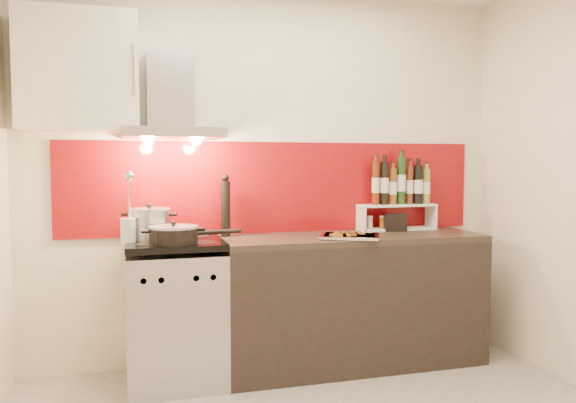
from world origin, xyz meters
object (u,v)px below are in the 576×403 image
object	(u,v)px
counter	(352,299)
saute_pan	(175,235)
pepper_mill	(225,206)
baking_tray	(349,236)
range_stove	(176,313)
stock_pot	(149,223)

from	to	relation	value
counter	saute_pan	world-z (taller)	saute_pan
pepper_mill	baking_tray	bearing A→B (deg)	-21.89
saute_pan	pepper_mill	world-z (taller)	pepper_mill
counter	baking_tray	world-z (taller)	baking_tray
counter	pepper_mill	world-z (taller)	pepper_mill
saute_pan	counter	bearing A→B (deg)	6.62
range_stove	saute_pan	world-z (taller)	saute_pan
stock_pot	pepper_mill	world-z (taller)	pepper_mill
stock_pot	counter	bearing A→B (deg)	-4.68
saute_pan	baking_tray	size ratio (longest dim) A/B	1.20
saute_pan	baking_tray	bearing A→B (deg)	-0.46
saute_pan	baking_tray	distance (m)	1.13
range_stove	counter	distance (m)	1.20
counter	saute_pan	bearing A→B (deg)	-173.38
pepper_mill	counter	bearing A→B (deg)	-10.61
baking_tray	range_stove	bearing A→B (deg)	172.64
baking_tray	stock_pot	bearing A→B (deg)	168.42
counter	stock_pot	size ratio (longest dim) A/B	6.70
pepper_mill	baking_tray	distance (m)	0.85
stock_pot	pepper_mill	xyz separation A→B (m)	(0.50, 0.05, 0.10)
stock_pot	baking_tray	size ratio (longest dim) A/B	0.56
saute_pan	pepper_mill	size ratio (longest dim) A/B	1.36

